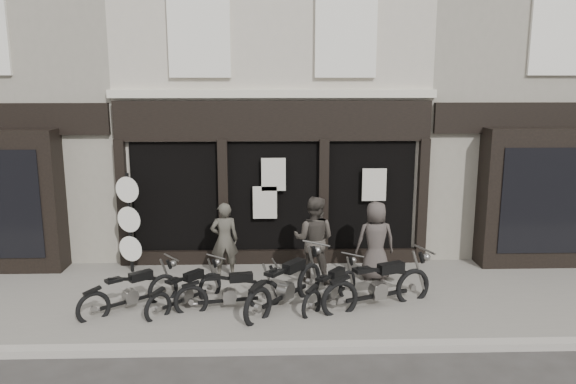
{
  "coord_description": "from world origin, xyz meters",
  "views": [
    {
      "loc": [
        -0.06,
        -9.72,
        4.4
      ],
      "look_at": [
        0.29,
        1.6,
        2.09
      ],
      "focal_mm": 35.0,
      "sensor_mm": 36.0,
      "label": 1
    }
  ],
  "objects_px": {
    "motorcycle_1": "(186,294)",
    "man_centre": "(314,239)",
    "man_left": "(224,240)",
    "motorcycle_2": "(230,295)",
    "motorcycle_4": "(331,291)",
    "motorcycle_5": "(379,289)",
    "advert_sign_post": "(130,227)",
    "man_right": "(375,241)",
    "motorcycle_0": "(131,295)",
    "motorcycle_3": "(286,289)"
  },
  "relations": [
    {
      "from": "motorcycle_1",
      "to": "man_centre",
      "type": "height_order",
      "value": "man_centre"
    },
    {
      "from": "man_left",
      "to": "motorcycle_2",
      "type": "bearing_deg",
      "value": 89.49
    },
    {
      "from": "motorcycle_4",
      "to": "motorcycle_2",
      "type": "bearing_deg",
      "value": 134.02
    },
    {
      "from": "motorcycle_5",
      "to": "advert_sign_post",
      "type": "distance_m",
      "value": 5.62
    },
    {
      "from": "motorcycle_1",
      "to": "advert_sign_post",
      "type": "distance_m",
      "value": 2.6
    },
    {
      "from": "man_left",
      "to": "man_right",
      "type": "distance_m",
      "value": 3.26
    },
    {
      "from": "motorcycle_5",
      "to": "man_right",
      "type": "xyz_separation_m",
      "value": [
        0.19,
        1.47,
        0.52
      ]
    },
    {
      "from": "motorcycle_1",
      "to": "motorcycle_0",
      "type": "bearing_deg",
      "value": 134.95
    },
    {
      "from": "man_centre",
      "to": "man_right",
      "type": "relative_size",
      "value": 1.08
    },
    {
      "from": "motorcycle_5",
      "to": "man_right",
      "type": "distance_m",
      "value": 1.58
    },
    {
      "from": "motorcycle_1",
      "to": "motorcycle_5",
      "type": "relative_size",
      "value": 0.71
    },
    {
      "from": "motorcycle_3",
      "to": "man_right",
      "type": "distance_m",
      "value": 2.47
    },
    {
      "from": "man_right",
      "to": "motorcycle_4",
      "type": "bearing_deg",
      "value": 46.4
    },
    {
      "from": "motorcycle_1",
      "to": "motorcycle_4",
      "type": "bearing_deg",
      "value": -49.03
    },
    {
      "from": "man_centre",
      "to": "motorcycle_1",
      "type": "bearing_deg",
      "value": 43.46
    },
    {
      "from": "motorcycle_2",
      "to": "advert_sign_post",
      "type": "bearing_deg",
      "value": 127.41
    },
    {
      "from": "motorcycle_3",
      "to": "motorcycle_4",
      "type": "height_order",
      "value": "motorcycle_3"
    },
    {
      "from": "man_centre",
      "to": "man_right",
      "type": "height_order",
      "value": "man_centre"
    },
    {
      "from": "man_centre",
      "to": "motorcycle_3",
      "type": "bearing_deg",
      "value": 81.38
    },
    {
      "from": "motorcycle_3",
      "to": "motorcycle_1",
      "type": "bearing_deg",
      "value": 126.77
    },
    {
      "from": "motorcycle_1",
      "to": "motorcycle_2",
      "type": "xyz_separation_m",
      "value": [
        0.84,
        -0.14,
        0.02
      ]
    },
    {
      "from": "advert_sign_post",
      "to": "motorcycle_4",
      "type": "bearing_deg",
      "value": -3.99
    },
    {
      "from": "motorcycle_0",
      "to": "man_right",
      "type": "bearing_deg",
      "value": -21.49
    },
    {
      "from": "motorcycle_1",
      "to": "motorcycle_4",
      "type": "relative_size",
      "value": 0.99
    },
    {
      "from": "motorcycle_2",
      "to": "motorcycle_5",
      "type": "height_order",
      "value": "motorcycle_5"
    },
    {
      "from": "motorcycle_0",
      "to": "man_left",
      "type": "xyz_separation_m",
      "value": [
        1.63,
        1.73,
        0.56
      ]
    },
    {
      "from": "motorcycle_0",
      "to": "man_right",
      "type": "xyz_separation_m",
      "value": [
        4.88,
        1.46,
        0.59
      ]
    },
    {
      "from": "motorcycle_1",
      "to": "motorcycle_3",
      "type": "distance_m",
      "value": 1.91
    },
    {
      "from": "motorcycle_1",
      "to": "motorcycle_3",
      "type": "xyz_separation_m",
      "value": [
        1.9,
        -0.05,
        0.09
      ]
    },
    {
      "from": "motorcycle_0",
      "to": "motorcycle_1",
      "type": "xyz_separation_m",
      "value": [
        1.02,
        0.1,
        -0.02
      ]
    },
    {
      "from": "man_centre",
      "to": "advert_sign_post",
      "type": "xyz_separation_m",
      "value": [
        -4.03,
        0.7,
        0.11
      ]
    },
    {
      "from": "motorcycle_1",
      "to": "advert_sign_post",
      "type": "relative_size",
      "value": 0.67
    },
    {
      "from": "motorcycle_2",
      "to": "motorcycle_4",
      "type": "relative_size",
      "value": 1.26
    },
    {
      "from": "man_centre",
      "to": "man_right",
      "type": "distance_m",
      "value": 1.34
    },
    {
      "from": "motorcycle_0",
      "to": "motorcycle_5",
      "type": "bearing_deg",
      "value": -38.31
    },
    {
      "from": "man_centre",
      "to": "advert_sign_post",
      "type": "relative_size",
      "value": 0.78
    },
    {
      "from": "motorcycle_1",
      "to": "motorcycle_3",
      "type": "bearing_deg",
      "value": -51.88
    },
    {
      "from": "man_centre",
      "to": "man_right",
      "type": "bearing_deg",
      "value": -158.96
    },
    {
      "from": "motorcycle_3",
      "to": "motorcycle_4",
      "type": "relative_size",
      "value": 1.26
    },
    {
      "from": "motorcycle_5",
      "to": "man_centre",
      "type": "height_order",
      "value": "man_centre"
    },
    {
      "from": "motorcycle_2",
      "to": "man_left",
      "type": "distance_m",
      "value": 1.87
    },
    {
      "from": "motorcycle_3",
      "to": "motorcycle_0",
      "type": "bearing_deg",
      "value": 129.15
    },
    {
      "from": "motorcycle_3",
      "to": "man_left",
      "type": "height_order",
      "value": "man_left"
    },
    {
      "from": "man_centre",
      "to": "advert_sign_post",
      "type": "height_order",
      "value": "advert_sign_post"
    },
    {
      "from": "man_left",
      "to": "man_centre",
      "type": "bearing_deg",
      "value": 161.57
    },
    {
      "from": "motorcycle_3",
      "to": "man_centre",
      "type": "relative_size",
      "value": 1.09
    },
    {
      "from": "advert_sign_post",
      "to": "man_left",
      "type": "bearing_deg",
      "value": 10.9
    },
    {
      "from": "motorcycle_2",
      "to": "motorcycle_3",
      "type": "bearing_deg",
      "value": -5.75
    },
    {
      "from": "motorcycle_4",
      "to": "motorcycle_5",
      "type": "relative_size",
      "value": 0.71
    },
    {
      "from": "motorcycle_3",
      "to": "man_left",
      "type": "distance_m",
      "value": 2.18
    }
  ]
}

